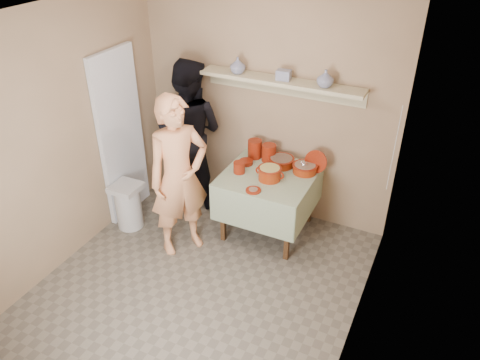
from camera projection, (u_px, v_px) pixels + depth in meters
The scene contains 22 objects.
ground at pixel (193, 294), 4.61m from camera, with size 3.50×3.50×0.00m, color #696053.
tile_panel at pixel (121, 137), 5.36m from camera, with size 0.06×0.70×2.00m, color silver.
plate_stack_a at pixel (255, 149), 5.38m from camera, with size 0.16×0.16×0.22m, color #6F1304.
plate_stack_b at pixel (269, 153), 5.32m from camera, with size 0.16×0.16×0.20m, color #6F1304.
bowl_stack at pixel (239, 167), 5.10m from camera, with size 0.13×0.13×0.13m, color #6F1304.
empty_bowl at pixel (246, 162), 5.29m from camera, with size 0.16×0.16×0.05m, color #6F1304.
propped_lid at pixel (316, 162), 5.10m from camera, with size 0.26×0.26×0.02m, color #6F1304.
vase_right at pixel (325, 78), 4.65m from camera, with size 0.17×0.17×0.18m, color navy.
vase_left at pixel (238, 65), 5.01m from camera, with size 0.17×0.17×0.17m, color navy.
ceramic_box at pixel (284, 75), 4.85m from camera, with size 0.15×0.10×0.10m, color navy.
person_cook at pixel (179, 177), 4.80m from camera, with size 0.65×0.43×1.78m, color #E99864.
person_helper at pixel (189, 133), 5.64m from camera, with size 0.89×0.69×1.83m, color black.
room_shell at pixel (183, 150), 3.77m from camera, with size 3.04×3.54×2.62m.
serving_table at pixel (269, 183), 5.17m from camera, with size 0.97×0.97×0.76m.
cazuela_meat_a at pixel (281, 161), 5.24m from camera, with size 0.30×0.30×0.10m.
cazuela_meat_b at pixel (305, 168), 5.11m from camera, with size 0.28×0.28×0.10m.
ladle at pixel (304, 164), 5.07m from camera, with size 0.08×0.26×0.19m.
cazuela_rice at pixel (270, 172), 4.97m from camera, with size 0.33×0.25×0.14m.
front_plate at pixel (253, 190), 4.81m from camera, with size 0.16×0.16×0.03m.
wall_shelf at pixel (281, 83), 4.94m from camera, with size 1.80×0.25×0.21m.
trash_bin at pixel (128, 205), 5.43m from camera, with size 0.32×0.32×0.56m.
electrical_cord at pixel (394, 149), 4.56m from camera, with size 0.01×0.05×0.90m.
Camera 1 is at (1.86, -2.82, 3.37)m, focal length 35.00 mm.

